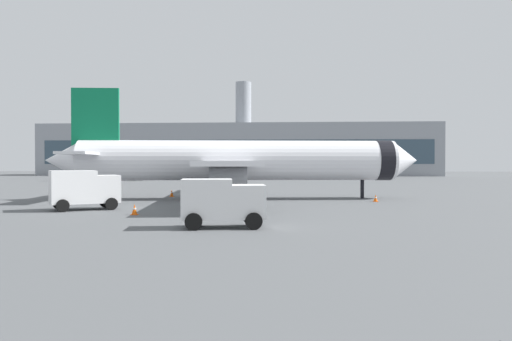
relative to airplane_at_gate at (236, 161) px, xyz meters
name	(u,v)px	position (x,y,z in m)	size (l,w,h in m)	color
airplane_at_gate	(236,161)	(0.00, 0.00, 0.00)	(35.76, 32.35, 10.50)	white
airplane_taxiing	(116,169)	(-30.71, 52.89, -1.38)	(19.03, 20.64, 6.53)	white
service_truck	(84,188)	(-9.97, -11.83, -2.05)	(5.24, 4.39, 2.90)	white
cargo_van	(222,200)	(1.58, -21.18, -2.21)	(4.65, 2.89, 2.60)	white
safety_cone_near	(134,210)	(-5.15, -15.05, -3.30)	(0.44, 0.44, 0.72)	#F2590C
safety_cone_mid	(172,193)	(-6.93, 2.66, -3.30)	(0.44, 0.44, 0.72)	#F2590C
safety_cone_far	(376,198)	(12.74, -2.57, -3.34)	(0.44, 0.44, 0.64)	#F2590C
terminal_building	(238,150)	(-9.77, 92.60, 3.54)	(109.12, 17.82, 26.17)	gray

